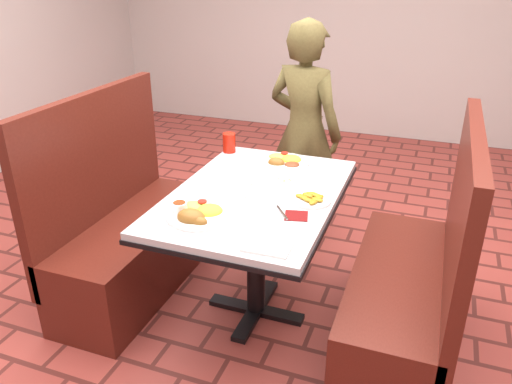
{
  "coord_description": "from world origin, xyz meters",
  "views": [
    {
      "loc": [
        0.8,
        -2.15,
        1.8
      ],
      "look_at": [
        0.0,
        0.0,
        0.75
      ],
      "focal_mm": 35.0,
      "sensor_mm": 36.0,
      "label": 1
    }
  ],
  "objects_px": {
    "far_dinner_plate": "(285,159)",
    "dining_table": "(256,209)",
    "booth_bench_left": "(130,237)",
    "booth_bench_right": "(408,293)",
    "red_tumbler": "(229,143)",
    "diner_person": "(304,132)",
    "plantain_plate": "(311,199)",
    "near_dinner_plate": "(198,211)"
  },
  "relations": [
    {
      "from": "booth_bench_right",
      "to": "plantain_plate",
      "type": "bearing_deg",
      "value": -178.85
    },
    {
      "from": "dining_table",
      "to": "booth_bench_right",
      "type": "distance_m",
      "value": 0.86
    },
    {
      "from": "booth_bench_left",
      "to": "red_tumbler",
      "type": "xyz_separation_m",
      "value": [
        0.44,
        0.5,
        0.48
      ]
    },
    {
      "from": "dining_table",
      "to": "booth_bench_right",
      "type": "bearing_deg",
      "value": 0.0
    },
    {
      "from": "booth_bench_right",
      "to": "dining_table",
      "type": "bearing_deg",
      "value": 180.0
    },
    {
      "from": "booth_bench_right",
      "to": "diner_person",
      "type": "distance_m",
      "value": 1.39
    },
    {
      "from": "diner_person",
      "to": "booth_bench_left",
      "type": "bearing_deg",
      "value": 69.13
    },
    {
      "from": "diner_person",
      "to": "plantain_plate",
      "type": "xyz_separation_m",
      "value": [
        0.32,
        -1.05,
        0.01
      ]
    },
    {
      "from": "dining_table",
      "to": "red_tumbler",
      "type": "xyz_separation_m",
      "value": [
        -0.36,
        0.5,
        0.15
      ]
    },
    {
      "from": "booth_bench_left",
      "to": "booth_bench_right",
      "type": "distance_m",
      "value": 1.6
    },
    {
      "from": "booth_bench_right",
      "to": "plantain_plate",
      "type": "distance_m",
      "value": 0.67
    },
    {
      "from": "booth_bench_left",
      "to": "red_tumbler",
      "type": "height_order",
      "value": "booth_bench_left"
    },
    {
      "from": "plantain_plate",
      "to": "red_tumbler",
      "type": "relative_size",
      "value": 1.7
    },
    {
      "from": "near_dinner_plate",
      "to": "plantain_plate",
      "type": "relative_size",
      "value": 1.5
    },
    {
      "from": "booth_bench_right",
      "to": "far_dinner_plate",
      "type": "xyz_separation_m",
      "value": [
        -0.78,
        0.43,
        0.45
      ]
    },
    {
      "from": "dining_table",
      "to": "red_tumbler",
      "type": "relative_size",
      "value": 10.35
    },
    {
      "from": "booth_bench_left",
      "to": "near_dinner_plate",
      "type": "bearing_deg",
      "value": -28.46
    },
    {
      "from": "booth_bench_left",
      "to": "plantain_plate",
      "type": "relative_size",
      "value": 6.03
    },
    {
      "from": "diner_person",
      "to": "near_dinner_plate",
      "type": "distance_m",
      "value": 1.39
    },
    {
      "from": "far_dinner_plate",
      "to": "red_tumbler",
      "type": "bearing_deg",
      "value": 169.19
    },
    {
      "from": "dining_table",
      "to": "booth_bench_left",
      "type": "height_order",
      "value": "booth_bench_left"
    },
    {
      "from": "red_tumbler",
      "to": "near_dinner_plate",
      "type": "bearing_deg",
      "value": -76.28
    },
    {
      "from": "booth_bench_left",
      "to": "plantain_plate",
      "type": "height_order",
      "value": "booth_bench_left"
    },
    {
      "from": "far_dinner_plate",
      "to": "dining_table",
      "type": "bearing_deg",
      "value": -92.35
    },
    {
      "from": "booth_bench_right",
      "to": "booth_bench_left",
      "type": "bearing_deg",
      "value": 180.0
    },
    {
      "from": "booth_bench_left",
      "to": "diner_person",
      "type": "distance_m",
      "value": 1.36
    },
    {
      "from": "booth_bench_right",
      "to": "far_dinner_plate",
      "type": "relative_size",
      "value": 4.18
    },
    {
      "from": "red_tumbler",
      "to": "plantain_plate",
      "type": "bearing_deg",
      "value": -38.22
    },
    {
      "from": "booth_bench_left",
      "to": "red_tumbler",
      "type": "relative_size",
      "value": 10.25
    },
    {
      "from": "dining_table",
      "to": "booth_bench_left",
      "type": "distance_m",
      "value": 0.86
    },
    {
      "from": "dining_table",
      "to": "red_tumbler",
      "type": "distance_m",
      "value": 0.63
    },
    {
      "from": "booth_bench_right",
      "to": "red_tumbler",
      "type": "distance_m",
      "value": 1.35
    },
    {
      "from": "red_tumbler",
      "to": "dining_table",
      "type": "bearing_deg",
      "value": -54.22
    },
    {
      "from": "booth_bench_left",
      "to": "dining_table",
      "type": "bearing_deg",
      "value": 0.0
    },
    {
      "from": "booth_bench_right",
      "to": "diner_person",
      "type": "height_order",
      "value": "diner_person"
    },
    {
      "from": "near_dinner_plate",
      "to": "plantain_plate",
      "type": "bearing_deg",
      "value": 37.69
    },
    {
      "from": "diner_person",
      "to": "red_tumbler",
      "type": "bearing_deg",
      "value": 74.13
    },
    {
      "from": "diner_person",
      "to": "red_tumbler",
      "type": "distance_m",
      "value": 0.63
    },
    {
      "from": "booth_bench_right",
      "to": "red_tumbler",
      "type": "height_order",
      "value": "booth_bench_right"
    },
    {
      "from": "booth_bench_left",
      "to": "red_tumbler",
      "type": "distance_m",
      "value": 0.82
    },
    {
      "from": "dining_table",
      "to": "plantain_plate",
      "type": "distance_m",
      "value": 0.31
    },
    {
      "from": "dining_table",
      "to": "near_dinner_plate",
      "type": "xyz_separation_m",
      "value": [
        -0.15,
        -0.35,
        0.13
      ]
    }
  ]
}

